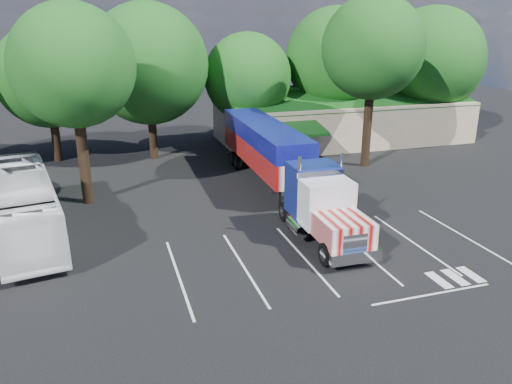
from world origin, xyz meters
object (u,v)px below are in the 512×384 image
object	(u,v)px
silver_sedan	(274,150)
bicycle	(276,191)
woman	(317,223)
tour_bus	(24,205)
semi_truck	(277,157)

from	to	relation	value
silver_sedan	bicycle	bearing A→B (deg)	144.75
woman	bicycle	size ratio (longest dim) A/B	1.15
woman	tour_bus	xyz separation A→B (m)	(-15.28, 5.31, 0.89)
woman	silver_sedan	world-z (taller)	woman
semi_truck	bicycle	world-z (taller)	semi_truck
woman	bicycle	bearing A→B (deg)	1.27
semi_truck	tour_bus	world-z (taller)	semi_truck
woman	bicycle	distance (m)	7.33
silver_sedan	woman	bearing A→B (deg)	151.83
bicycle	silver_sedan	world-z (taller)	silver_sedan
woman	bicycle	xyz separation A→B (m)	(0.20, 7.31, -0.48)
tour_bus	silver_sedan	distance (m)	22.01
tour_bus	silver_sedan	world-z (taller)	tour_bus
bicycle	semi_truck	bearing A→B (deg)	53.89
semi_truck	woman	bearing A→B (deg)	-92.18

